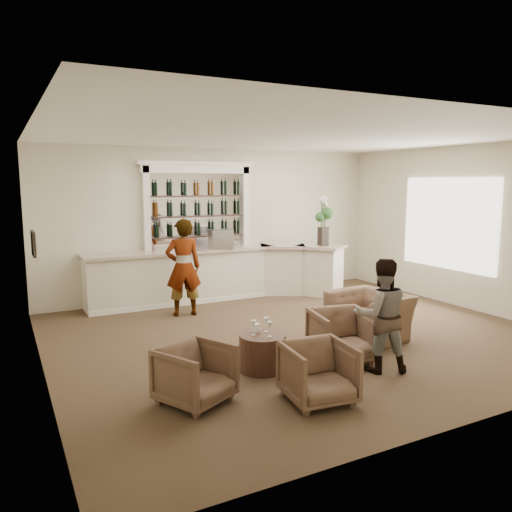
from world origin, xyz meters
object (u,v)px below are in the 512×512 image
at_px(armchair_left, 195,374).
at_px(espresso_machine, 221,239).
at_px(sommelier, 183,267).
at_px(armchair_center, 318,373).
at_px(flower_vase, 323,218).
at_px(cocktail_table, 262,352).
at_px(armchair_right, 342,336).
at_px(armchair_far, 369,316).
at_px(bar_counter, 220,274).
at_px(guest, 381,315).

bearing_deg(armchair_left, espresso_machine, 36.37).
xyz_separation_m(sommelier, armchair_left, (-1.18, -3.77, -0.59)).
bearing_deg(armchair_center, armchair_left, 160.76).
bearing_deg(flower_vase, sommelier, -175.82).
bearing_deg(cocktail_table, sommelier, 90.13).
height_order(armchair_right, espresso_machine, espresso_machine).
distance_m(armchair_left, armchair_center, 1.44).
bearing_deg(armchair_far, armchair_left, -82.05).
height_order(bar_counter, armchair_right, bar_counter).
bearing_deg(guest, bar_counter, -63.17).
relative_size(bar_counter, armchair_right, 6.92).
distance_m(guest, espresso_machine, 4.82).
xyz_separation_m(bar_counter, espresso_machine, (-0.03, -0.09, 0.77)).
relative_size(sommelier, flower_vase, 1.71).
distance_m(armchair_left, flower_vase, 6.26).
distance_m(guest, armchair_left, 2.64).
height_order(sommelier, armchair_left, sommelier).
distance_m(armchair_far, flower_vase, 3.53).
xyz_separation_m(armchair_right, flower_vase, (2.23, 3.68, 1.38)).
height_order(armchair_far, flower_vase, flower_vase).
height_order(armchair_left, armchair_far, armchair_far).
distance_m(bar_counter, armchair_left, 5.21).
relative_size(armchair_center, armchair_right, 0.94).
xyz_separation_m(armchair_left, flower_vase, (4.59, 4.02, 1.41)).
relative_size(armchair_far, flower_vase, 1.06).
bearing_deg(armchair_left, cocktail_table, -1.68).
bearing_deg(flower_vase, guest, -115.20).
bearing_deg(sommelier, armchair_center, 100.06).
bearing_deg(armchair_far, armchair_center, -60.86).
height_order(sommelier, armchair_right, sommelier).
bearing_deg(armchair_right, guest, -53.83).
bearing_deg(guest, flower_vase, -91.53).
xyz_separation_m(sommelier, armchair_far, (2.24, -2.78, -0.56)).
bearing_deg(armchair_left, guest, -31.36).
relative_size(espresso_machine, flower_vase, 0.43).
height_order(cocktail_table, guest, guest).
xyz_separation_m(armchair_right, espresso_machine, (-0.05, 4.24, 0.97)).
xyz_separation_m(sommelier, armchair_center, (0.11, -4.40, -0.59)).
xyz_separation_m(armchair_left, espresso_machine, (2.31, 4.57, 1.00)).
xyz_separation_m(armchair_left, armchair_far, (3.41, 0.98, 0.03)).
height_order(armchair_left, flower_vase, flower_vase).
relative_size(armchair_left, armchair_far, 0.66).
distance_m(sommelier, armchair_right, 3.67).
height_order(bar_counter, armchair_center, bar_counter).
relative_size(bar_counter, armchair_left, 7.46).
bearing_deg(armchair_center, bar_counter, 85.67).
xyz_separation_m(bar_counter, armchair_far, (1.08, -3.67, -0.19)).
bearing_deg(armchair_far, espresso_machine, -170.97).
height_order(bar_counter, guest, guest).
relative_size(cocktail_table, armchair_right, 0.78).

